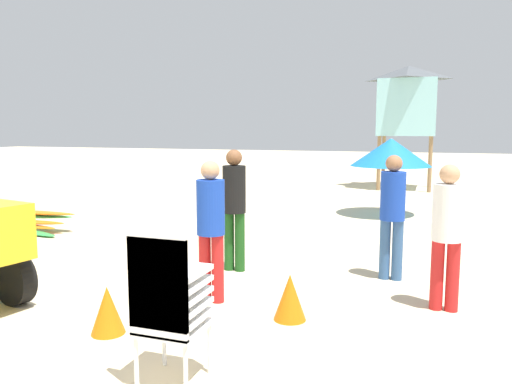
% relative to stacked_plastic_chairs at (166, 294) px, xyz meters
% --- Properties ---
extents(ground, '(80.00, 80.00, 0.00)m').
position_rel_stacked_plastic_chairs_xyz_m(ground, '(-2.20, 0.85, -0.74)').
color(ground, beige).
extents(stacked_plastic_chairs, '(0.48, 0.48, 1.29)m').
position_rel_stacked_plastic_chairs_xyz_m(stacked_plastic_chairs, '(0.00, 0.00, 0.00)').
color(stacked_plastic_chairs, white).
rests_on(stacked_plastic_chairs, ground).
extents(surfboard_pile, '(2.54, 0.91, 0.40)m').
position_rel_stacked_plastic_chairs_xyz_m(surfboard_pile, '(-5.76, 4.28, -0.54)').
color(surfboard_pile, green).
rests_on(surfboard_pile, ground).
extents(lifeguard_near_left, '(0.32, 0.32, 1.70)m').
position_rel_stacked_plastic_chairs_xyz_m(lifeguard_near_left, '(-0.72, 3.15, 0.23)').
color(lifeguard_near_left, '#194C19').
rests_on(lifeguard_near_left, ground).
extents(lifeguard_near_center, '(0.32, 0.32, 1.61)m').
position_rel_stacked_plastic_chairs_xyz_m(lifeguard_near_center, '(2.03, 2.47, 0.17)').
color(lifeguard_near_center, red).
rests_on(lifeguard_near_center, ground).
extents(lifeguard_near_right, '(0.32, 0.32, 1.63)m').
position_rel_stacked_plastic_chairs_xyz_m(lifeguard_near_right, '(-0.49, 1.88, 0.19)').
color(lifeguard_near_right, red).
rests_on(lifeguard_near_right, ground).
extents(lifeguard_far_right, '(0.32, 0.32, 1.65)m').
position_rel_stacked_plastic_chairs_xyz_m(lifeguard_far_right, '(1.39, 3.45, 0.20)').
color(lifeguard_far_right, '#33598C').
rests_on(lifeguard_far_right, ground).
extents(lifeguard_tower, '(1.98, 1.98, 4.00)m').
position_rel_stacked_plastic_chairs_xyz_m(lifeguard_tower, '(0.99, 14.05, 2.14)').
color(lifeguard_tower, olive).
rests_on(lifeguard_tower, ground).
extents(beach_umbrella_left, '(1.81, 1.81, 1.77)m').
position_rel_stacked_plastic_chairs_xyz_m(beach_umbrella_left, '(0.94, 8.53, 0.71)').
color(beach_umbrella_left, beige).
rests_on(beach_umbrella_left, ground).
extents(traffic_cone_near, '(0.33, 0.33, 0.47)m').
position_rel_stacked_plastic_chairs_xyz_m(traffic_cone_near, '(-1.06, 0.70, -0.51)').
color(traffic_cone_near, orange).
rests_on(traffic_cone_near, ground).
extents(traffic_cone_far, '(0.34, 0.34, 0.49)m').
position_rel_stacked_plastic_chairs_xyz_m(traffic_cone_far, '(0.51, 1.63, -0.50)').
color(traffic_cone_far, orange).
rests_on(traffic_cone_far, ground).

